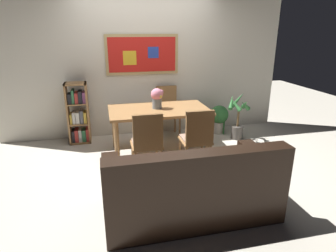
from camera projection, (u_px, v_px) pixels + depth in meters
name	position (u px, v px, depth m)	size (l,w,h in m)	color
ground_plane	(161.00, 161.00, 4.35)	(12.00, 12.00, 0.00)	beige
wall_back_with_painting	(145.00, 64.00, 5.20)	(5.20, 0.14, 2.60)	silver
dining_table	(159.00, 114.00, 4.49)	(1.54, 0.90, 0.73)	#9E7042
dining_chair_far_right	(168.00, 107.00, 5.30)	(0.40, 0.41, 0.91)	#9E7042
dining_chair_near_left	(147.00, 140.00, 3.72)	(0.40, 0.41, 0.91)	#9E7042
dining_chair_near_right	(197.00, 135.00, 3.88)	(0.40, 0.41, 0.91)	#9E7042
leather_couch	(191.00, 189.00, 3.00)	(1.80, 0.84, 0.84)	black
bookshelf	(79.00, 116.00, 4.95)	(0.36, 0.28, 1.06)	#9E7042
potted_ivy	(219.00, 118.00, 5.45)	(0.35, 0.35, 0.56)	#B2ADA3
potted_palm	(238.00, 120.00, 5.15)	(0.41, 0.41, 0.84)	#4C4742
flower_vase	(157.00, 97.00, 4.43)	(0.20, 0.19, 0.32)	slate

